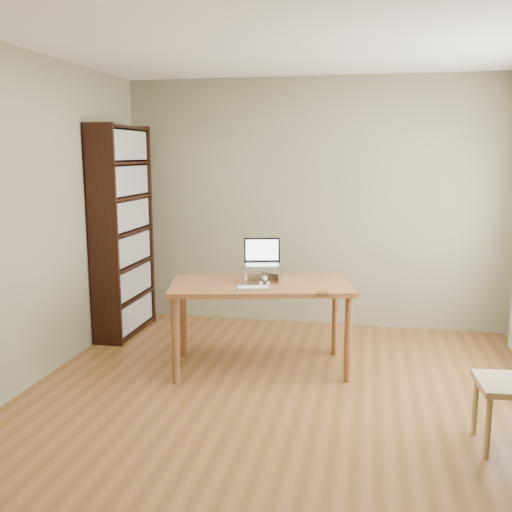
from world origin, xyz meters
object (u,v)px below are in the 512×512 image
at_px(bookshelf, 123,231).
at_px(desk, 261,293).
at_px(keyboard, 253,288).
at_px(laptop, 264,258).
at_px(cat, 265,273).

relative_size(bookshelf, desk, 1.29).
bearing_deg(keyboard, laptop, 71.82).
height_order(bookshelf, cat, bookshelf).
distance_m(bookshelf, keyboard, 1.82).
relative_size(laptop, cat, 0.74).
xyz_separation_m(desk, keyboard, (-0.02, -0.22, 0.10)).
relative_size(bookshelf, cat, 4.44).
distance_m(keyboard, cat, 0.34).
xyz_separation_m(bookshelf, keyboard, (1.53, -0.94, -0.29)).
height_order(desk, keyboard, keyboard).
relative_size(bookshelf, laptop, 6.00).
relative_size(bookshelf, keyboard, 7.30).
xyz_separation_m(laptop, cat, (0.01, -0.02, -0.13)).
distance_m(laptop, keyboard, 0.40).
height_order(desk, cat, cat).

